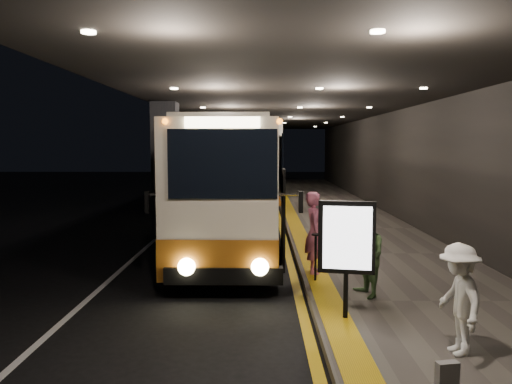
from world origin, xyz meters
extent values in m
plane|color=black|center=(0.00, 0.00, 0.00)|extent=(90.00, 90.00, 0.00)
cube|color=silver|center=(-1.80, 5.00, 0.01)|extent=(0.12, 50.00, 0.01)
cube|color=gold|center=(2.35, 5.00, 0.01)|extent=(0.18, 50.00, 0.01)
cube|color=#514C44|center=(4.75, 5.00, 0.07)|extent=(4.50, 50.00, 0.15)
cube|color=gold|center=(2.85, 5.00, 0.16)|extent=(0.50, 50.00, 0.01)
cube|color=black|center=(7.00, 5.00, 3.00)|extent=(0.10, 50.00, 6.00)
cube|color=black|center=(-1.50, 4.00, 2.20)|extent=(0.80, 0.80, 4.40)
cube|color=black|center=(-1.50, 16.00, 2.20)|extent=(0.80, 0.80, 4.40)
cube|color=black|center=(2.50, 5.00, 4.60)|extent=(9.00, 50.00, 0.40)
cube|color=beige|center=(0.88, 2.81, 1.96)|extent=(2.57, 11.27, 3.18)
cube|color=#935615|center=(0.88, 2.81, 0.79)|extent=(2.59, 11.29, 0.84)
cube|color=black|center=(0.88, -2.83, 2.67)|extent=(2.06, 0.10, 1.31)
cube|color=black|center=(0.88, -2.75, 0.51)|extent=(2.30, 0.30, 0.33)
cylinder|color=black|center=(-0.17, -0.75, 0.47)|extent=(0.26, 0.94, 0.94)
cylinder|color=black|center=(1.92, -0.75, 0.47)|extent=(0.26, 0.94, 0.94)
cylinder|color=black|center=(-0.17, 6.55, 0.47)|extent=(0.26, 0.94, 0.94)
cylinder|color=black|center=(1.92, 6.55, 0.47)|extent=(0.26, 0.94, 0.94)
sphere|color=#FFEAA5|center=(0.17, -2.84, 0.70)|extent=(0.34, 0.34, 0.34)
sphere|color=#FFEAA5|center=(1.58, -2.84, 0.70)|extent=(0.34, 0.34, 0.34)
cube|color=#FFF2BF|center=(0.88, -2.84, 3.44)|extent=(1.40, 0.08, 0.21)
cube|color=beige|center=(0.91, 15.40, 2.25)|extent=(3.22, 12.95, 3.64)
cube|color=#935615|center=(0.91, 15.40, 0.91)|extent=(3.24, 12.97, 0.96)
cube|color=black|center=(0.91, 8.95, 3.05)|extent=(2.36, 0.16, 1.50)
cube|color=black|center=(0.91, 9.03, 0.59)|extent=(2.63, 0.36, 0.37)
cylinder|color=black|center=(-0.31, 11.33, 0.54)|extent=(0.30, 1.07, 1.07)
cylinder|color=black|center=(2.13, 11.33, 0.54)|extent=(0.30, 1.07, 1.07)
cylinder|color=black|center=(-0.31, 19.68, 0.54)|extent=(0.30, 1.07, 1.07)
cylinder|color=black|center=(2.13, 19.68, 0.54)|extent=(0.30, 1.07, 1.07)
cube|color=beige|center=(1.06, 29.99, 1.92)|extent=(2.69, 11.04, 3.11)
cube|color=#935615|center=(1.06, 29.99, 0.78)|extent=(2.71, 11.06, 0.82)
cube|color=black|center=(1.06, 24.48, 2.60)|extent=(2.01, 0.14, 1.28)
cube|color=black|center=(1.06, 24.56, 0.50)|extent=(2.25, 0.33, 0.32)
cylinder|color=black|center=(0.04, 26.52, 0.46)|extent=(0.26, 0.91, 0.91)
cylinder|color=black|center=(2.08, 26.52, 0.46)|extent=(0.26, 0.91, 0.91)
cylinder|color=black|center=(0.04, 33.64, 0.46)|extent=(0.26, 0.91, 0.91)
cylinder|color=black|center=(2.08, 33.64, 0.46)|extent=(0.26, 0.91, 0.91)
imported|color=#C85D7D|center=(2.80, -1.15, 1.07)|extent=(0.49, 0.70, 1.84)
imported|color=#4F7340|center=(3.58, -2.91, 0.95)|extent=(0.67, 0.88, 1.61)
imported|color=white|center=(4.30, -5.51, 0.92)|extent=(0.51, 1.02, 1.54)
cube|color=black|center=(3.79, -6.50, 0.31)|extent=(0.28, 0.16, 0.32)
cylinder|color=black|center=(3.00, -4.10, 0.53)|extent=(0.08, 0.08, 0.76)
cube|color=black|center=(3.00, -4.10, 1.51)|extent=(0.93, 0.27, 1.20)
cube|color=white|center=(3.00, -4.16, 1.51)|extent=(0.77, 0.16, 1.03)
cylinder|color=black|center=(2.75, -1.82, 0.65)|extent=(0.05, 0.05, 0.99)
camera|label=1|loc=(1.59, -12.17, 3.01)|focal=35.00mm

